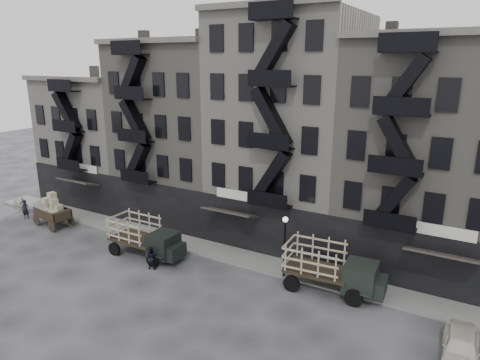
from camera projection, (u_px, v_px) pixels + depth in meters
The scene contains 14 objects.
ground at pixel (224, 284), 27.32m from camera, with size 140.00×140.00×0.00m, color #38383A.
sidewalk at pixel (252, 260), 30.42m from camera, with size 55.00×2.50×0.15m, color slate.
building_west at pixel (108, 139), 43.51m from camera, with size 10.00×11.35×13.20m.
building_midwest at pixel (187, 133), 38.29m from camera, with size 10.00×11.35×16.20m.
building_center at pixel (290, 131), 33.20m from camera, with size 10.00×11.35×18.20m.
building_mideast at pixel (427, 157), 28.66m from camera, with size 10.00×11.35×16.20m.
lamp_post at pixel (285, 239), 27.29m from camera, with size 0.36×0.36×4.28m.
horse at pixel (18, 205), 39.39m from camera, with size 0.98×2.16×1.82m, color beige.
wagon at pixel (51, 207), 36.50m from camera, with size 3.68×2.32×2.92m.
stake_truck_west at pixel (145, 234), 30.84m from camera, with size 5.80×2.45×2.89m.
stake_truck_east at pixel (331, 265), 26.08m from camera, with size 6.18×2.86×3.03m.
car_east at pixel (461, 348), 20.19m from camera, with size 1.64×4.07×1.39m, color silver.
pedestrian_west at pixel (25, 209), 38.33m from camera, with size 0.63×0.41×1.73m, color black.
pedestrian_mid at pixel (151, 257), 29.10m from camera, with size 0.80×0.62×1.65m, color black.
Camera 1 is at (13.14, -20.70, 13.79)m, focal length 32.00 mm.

